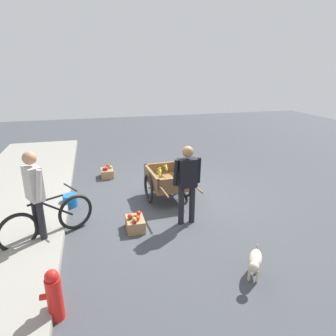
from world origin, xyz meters
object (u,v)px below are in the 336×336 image
at_px(fruit_cart, 167,181).
at_px(bicycle, 49,220).
at_px(dog, 255,261).
at_px(fire_hydrant, 54,295).
at_px(vendor_person, 187,179).
at_px(cyclist_person, 34,190).
at_px(mixed_fruit_crate, 107,173).
at_px(apple_crate, 135,223).
at_px(plastic_bucket, 70,201).

height_order(fruit_cart, bicycle, bicycle).
relative_size(dog, fire_hydrant, 0.85).
distance_m(dog, fire_hydrant, 2.63).
height_order(vendor_person, bicycle, vendor_person).
distance_m(cyclist_person, fire_hydrant, 1.91).
relative_size(bicycle, mixed_fruit_crate, 3.34).
xyz_separation_m(cyclist_person, fire_hydrant, (-1.76, -0.40, -0.62)).
distance_m(vendor_person, cyclist_person, 2.58).
relative_size(cyclist_person, fire_hydrant, 2.39).
bearing_deg(fire_hydrant, dog, -88.67).
xyz_separation_m(dog, apple_crate, (1.71, 1.43, -0.14)).
xyz_separation_m(apple_crate, mixed_fruit_crate, (2.91, 0.33, -0.00)).
distance_m(vendor_person, plastic_bucket, 2.66).
height_order(bicycle, apple_crate, bicycle).
height_order(fire_hydrant, mixed_fruit_crate, fire_hydrant).
bearing_deg(fruit_cart, cyclist_person, 114.82).
height_order(cyclist_person, mixed_fruit_crate, cyclist_person).
bearing_deg(vendor_person, cyclist_person, 90.32).
bearing_deg(cyclist_person, plastic_bucket, -16.75).
bearing_deg(bicycle, fruit_cart, -65.47).
bearing_deg(apple_crate, vendor_person, -89.73).
xyz_separation_m(vendor_person, cyclist_person, (-0.01, 2.58, 0.06)).
height_order(vendor_person, apple_crate, vendor_person).
height_order(vendor_person, plastic_bucket, vendor_person).
relative_size(fire_hydrant, mixed_fruit_crate, 1.52).
bearing_deg(fire_hydrant, fruit_cart, -35.75).
bearing_deg(plastic_bucket, apple_crate, -137.39).
relative_size(vendor_person, apple_crate, 3.44).
distance_m(dog, mixed_fruit_crate, 4.95).
relative_size(fruit_cart, cyclist_person, 1.06).
relative_size(vendor_person, dog, 2.65).
xyz_separation_m(bicycle, mixed_fruit_crate, (2.85, -1.14, -0.23)).
bearing_deg(plastic_bucket, fire_hydrant, -179.93).
distance_m(cyclist_person, plastic_bucket, 1.61).
bearing_deg(mixed_fruit_crate, plastic_bucket, 151.52).
xyz_separation_m(vendor_person, bicycle, (0.06, 2.45, -0.54)).
relative_size(bicycle, dog, 2.58).
bearing_deg(fire_hydrant, plastic_bucket, 0.07).
xyz_separation_m(bicycle, plastic_bucket, (1.24, -0.26, -0.22)).
bearing_deg(dog, apple_crate, 39.83).
xyz_separation_m(fire_hydrant, apple_crate, (1.77, -1.20, -0.21)).
distance_m(dog, apple_crate, 2.24).
distance_m(bicycle, dog, 3.40).
distance_m(cyclist_person, mixed_fruit_crate, 3.29).
distance_m(apple_crate, mixed_fruit_crate, 2.93).
bearing_deg(fruit_cart, fire_hydrant, 144.25).
relative_size(fire_hydrant, apple_crate, 1.52).
distance_m(fruit_cart, fire_hydrant, 3.60).
bearing_deg(vendor_person, bicycle, 88.57).
distance_m(dog, plastic_bucket, 4.01).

